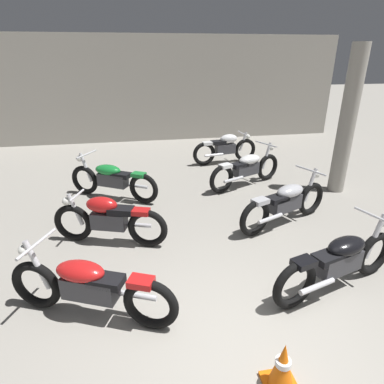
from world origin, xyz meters
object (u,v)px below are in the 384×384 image
Objects in this scene: motorcycle_right_row_0 at (339,261)px; motorcycle_right_row_3 at (225,148)px; motorcycle_right_row_2 at (246,168)px; support_pillar at (347,122)px; motorcycle_left_row_2 at (112,179)px; motorcycle_left_row_1 at (109,219)px; traffic_cone at (283,367)px; motorcycle_left_row_0 at (89,286)px; motorcycle_right_row_1 at (286,202)px.

motorcycle_right_row_3 is (0.04, 5.69, 0.01)m from motorcycle_right_row_0.
motorcycle_right_row_0 is 3.84m from motorcycle_right_row_2.
motorcycle_right_row_3 is at bearing 129.00° from support_pillar.
motorcycle_right_row_0 is at bearing -90.43° from motorcycle_right_row_3.
motorcycle_left_row_2 is at bearing 130.06° from motorcycle_right_row_0.
support_pillar is 5.44m from motorcycle_left_row_1.
motorcycle_left_row_2 is at bearing -147.14° from motorcycle_right_row_3.
support_pillar is at bearing 57.51° from motorcycle_right_row_0.
motorcycle_left_row_2 and motorcycle_right_row_2 have the same top height.
motorcycle_left_row_1 reaches higher than traffic_cone.
motorcycle_left_row_0 reaches higher than traffic_cone.
motorcycle_right_row_3 is at bearing 59.98° from motorcycle_left_row_0.
motorcycle_left_row_1 is 5.02m from motorcycle_right_row_3.
motorcycle_right_row_2 is 3.74× the size of traffic_cone.
motorcycle_left_row_0 is at bearing -91.95° from motorcycle_left_row_2.
motorcycle_left_row_0 is (-5.26, -3.15, -1.15)m from support_pillar.
motorcycle_left_row_1 is 0.93× the size of motorcycle_right_row_1.
traffic_cone is at bearing -101.32° from motorcycle_right_row_3.
motorcycle_right_row_0 is 1.04× the size of motorcycle_right_row_2.
motorcycle_right_row_1 reaches higher than motorcycle_left_row_1.
motorcycle_right_row_1 is (-1.93, -1.35, -1.15)m from support_pillar.
traffic_cone is (-1.38, -6.91, -0.20)m from motorcycle_right_row_3.
support_pillar is 3.98m from motorcycle_right_row_0.
motorcycle_left_row_0 is 3.21m from motorcycle_right_row_0.
motorcycle_right_row_2 is 1.85m from motorcycle_right_row_3.
motorcycle_right_row_1 is at bearing 64.71° from traffic_cone.
motorcycle_right_row_2 is (-0.08, 1.98, 0.00)m from motorcycle_right_row_1.
motorcycle_right_row_1 reaches higher than motorcycle_right_row_3.
motorcycle_left_row_0 is 1.03× the size of motorcycle_right_row_3.
motorcycle_left_row_1 is 1.92m from motorcycle_left_row_2.
motorcycle_right_row_2 is 5.25m from traffic_cone.
motorcycle_right_row_0 is (3.09, -3.67, 0.00)m from motorcycle_left_row_2.
motorcycle_right_row_0 is (-2.05, -3.22, -1.15)m from support_pillar.
support_pillar is at bearing 52.61° from traffic_cone.
motorcycle_right_row_3 is (3.25, 5.63, 0.01)m from motorcycle_left_row_0.
motorcycle_right_row_0 is at bearing 42.23° from traffic_cone.
motorcycle_right_row_0 is 1.82m from traffic_cone.
motorcycle_left_row_0 is at bearing 145.60° from traffic_cone.
motorcycle_right_row_1 is 3.41m from traffic_cone.
support_pillar reaches higher than motorcycle_left_row_2.
motorcycle_right_row_2 is at bearing 49.31° from motorcycle_left_row_0.
motorcycle_left_row_0 and motorcycle_left_row_2 have the same top height.
motorcycle_left_row_0 and motorcycle_right_row_2 have the same top height.
motorcycle_left_row_0 is 6.50m from motorcycle_right_row_3.
motorcycle_left_row_1 is at bearing -177.94° from motorcycle_right_row_1.
motorcycle_left_row_0 is 1.06× the size of motorcycle_left_row_2.
motorcycle_left_row_2 is 3.72m from motorcycle_right_row_3.
motorcycle_right_row_2 is at bearing 74.73° from traffic_cone.
motorcycle_right_row_3 is at bearing 32.86° from motorcycle_left_row_2.
motorcycle_right_row_3 is at bearing 89.95° from motorcycle_right_row_2.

